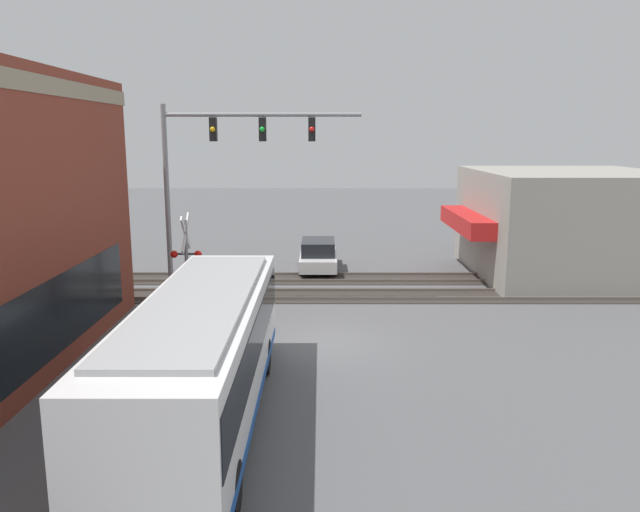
{
  "coord_description": "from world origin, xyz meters",
  "views": [
    {
      "loc": [
        -19.54,
        0.06,
        6.7
      ],
      "look_at": [
        4.32,
        0.1,
        2.05
      ],
      "focal_mm": 35.0,
      "sensor_mm": 36.0,
      "label": 1
    }
  ],
  "objects_px": {
    "city_bus": "(202,354)",
    "pedestrian_at_crossing": "(193,291)",
    "crossing_signal": "(186,254)",
    "parked_car_white": "(318,256)"
  },
  "relations": [
    {
      "from": "crossing_signal",
      "to": "parked_car_white",
      "type": "relative_size",
      "value": 0.8
    },
    {
      "from": "city_bus",
      "to": "parked_car_white",
      "type": "height_order",
      "value": "city_bus"
    },
    {
      "from": "city_bus",
      "to": "pedestrian_at_crossing",
      "type": "bearing_deg",
      "value": 12.82
    },
    {
      "from": "city_bus",
      "to": "pedestrian_at_crossing",
      "type": "xyz_separation_m",
      "value": [
        9.01,
        2.05,
        -0.79
      ]
    },
    {
      "from": "parked_car_white",
      "to": "pedestrian_at_crossing",
      "type": "bearing_deg",
      "value": 150.07
    },
    {
      "from": "city_bus",
      "to": "crossing_signal",
      "type": "relative_size",
      "value": 2.82
    },
    {
      "from": "city_bus",
      "to": "pedestrian_at_crossing",
      "type": "relative_size",
      "value": 5.89
    },
    {
      "from": "crossing_signal",
      "to": "parked_car_white",
      "type": "xyz_separation_m",
      "value": [
        7.79,
        -4.92,
        -1.58
      ]
    },
    {
      "from": "city_bus",
      "to": "parked_car_white",
      "type": "xyz_separation_m",
      "value": [
        17.08,
        -2.6,
        -1.01
      ]
    },
    {
      "from": "city_bus",
      "to": "parked_car_white",
      "type": "relative_size",
      "value": 2.27
    }
  ]
}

